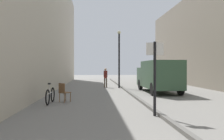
{
  "coord_description": "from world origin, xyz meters",
  "views": [
    {
      "loc": [
        -0.71,
        -1.43,
        1.69
      ],
      "look_at": [
        0.35,
        12.55,
        1.55
      ],
      "focal_mm": 37.28,
      "sensor_mm": 36.0,
      "label": 1
    }
  ],
  "objects_px": {
    "bicycle_leaning": "(50,95)",
    "cafe_chair_near_window": "(64,91)",
    "delivery_van": "(158,75)",
    "pedestrian_main_foreground": "(106,76)",
    "lamp_post": "(119,55)",
    "street_sign_post": "(155,72)"
  },
  "relations": [
    {
      "from": "pedestrian_main_foreground",
      "to": "lamp_post",
      "type": "bearing_deg",
      "value": -10.98
    },
    {
      "from": "lamp_post",
      "to": "bicycle_leaning",
      "type": "xyz_separation_m",
      "value": [
        -4.12,
        -8.09,
        -2.34
      ]
    },
    {
      "from": "delivery_van",
      "to": "street_sign_post",
      "type": "bearing_deg",
      "value": -107.0
    },
    {
      "from": "bicycle_leaning",
      "to": "cafe_chair_near_window",
      "type": "xyz_separation_m",
      "value": [
        0.57,
        0.37,
        0.17
      ]
    },
    {
      "from": "pedestrian_main_foreground",
      "to": "cafe_chair_near_window",
      "type": "distance_m",
      "value": 8.66
    },
    {
      "from": "pedestrian_main_foreground",
      "to": "delivery_van",
      "type": "height_order",
      "value": "delivery_van"
    },
    {
      "from": "street_sign_post",
      "to": "cafe_chair_near_window",
      "type": "distance_m",
      "value": 5.12
    },
    {
      "from": "delivery_van",
      "to": "bicycle_leaning",
      "type": "bearing_deg",
      "value": -145.52
    },
    {
      "from": "bicycle_leaning",
      "to": "pedestrian_main_foreground",
      "type": "bearing_deg",
      "value": 72.98
    },
    {
      "from": "bicycle_leaning",
      "to": "cafe_chair_near_window",
      "type": "relative_size",
      "value": 1.88
    },
    {
      "from": "lamp_post",
      "to": "bicycle_leaning",
      "type": "bearing_deg",
      "value": -116.98
    },
    {
      "from": "lamp_post",
      "to": "bicycle_leaning",
      "type": "relative_size",
      "value": 2.69
    },
    {
      "from": "delivery_van",
      "to": "street_sign_post",
      "type": "distance_m",
      "value": 7.96
    },
    {
      "from": "street_sign_post",
      "to": "cafe_chair_near_window",
      "type": "xyz_separation_m",
      "value": [
        -3.61,
        3.49,
        -1.0
      ]
    },
    {
      "from": "delivery_van",
      "to": "lamp_post",
      "type": "bearing_deg",
      "value": 122.4
    },
    {
      "from": "bicycle_leaning",
      "to": "cafe_chair_near_window",
      "type": "bearing_deg",
      "value": 35.26
    },
    {
      "from": "pedestrian_main_foreground",
      "to": "bicycle_leaning",
      "type": "xyz_separation_m",
      "value": [
        -3.02,
        -8.67,
        -0.57
      ]
    },
    {
      "from": "cafe_chair_near_window",
      "to": "bicycle_leaning",
      "type": "bearing_deg",
      "value": -102.65
    },
    {
      "from": "bicycle_leaning",
      "to": "lamp_post",
      "type": "bearing_deg",
      "value": 65.18
    },
    {
      "from": "street_sign_post",
      "to": "lamp_post",
      "type": "xyz_separation_m",
      "value": [
        -0.06,
        11.21,
        1.18
      ]
    },
    {
      "from": "delivery_van",
      "to": "bicycle_leaning",
      "type": "height_order",
      "value": "delivery_van"
    },
    {
      "from": "delivery_van",
      "to": "lamp_post",
      "type": "xyz_separation_m",
      "value": [
        -2.32,
        3.59,
        1.56
      ]
    }
  ]
}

